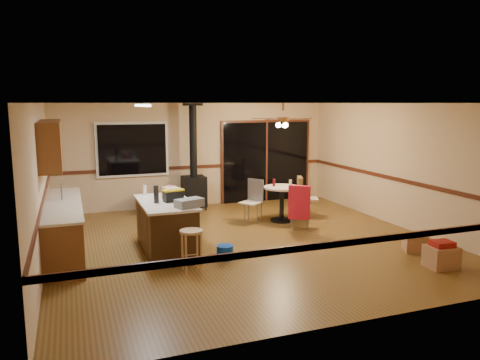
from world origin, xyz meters
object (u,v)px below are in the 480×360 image
chair_left (253,196)px  toolbox_grey (189,203)px  kitchen_island (166,226)px  box_corner_b (415,243)px  wood_stove (194,180)px  box_under_window (148,204)px  chair_right (301,192)px  box_corner_a (441,257)px  blue_bucket (225,252)px  bar_stool (192,251)px  dining_table (282,198)px  toolbox_black (173,196)px  chair_near (299,202)px

chair_left → toolbox_grey: bearing=-134.3°
kitchen_island → box_corner_b: bearing=-20.3°
wood_stove → kitchen_island: bearing=-113.1°
toolbox_grey → box_under_window: toolbox_grey is taller
chair_right → box_corner_a: (0.59, -3.71, -0.42)m
box_under_window → box_corner_b: size_ratio=1.44×
blue_bucket → chair_left: chair_left is taller
kitchen_island → toolbox_grey: toolbox_grey is taller
wood_stove → box_corner_a: 6.04m
wood_stove → bar_stool: (-1.13, -4.18, -0.40)m
wood_stove → box_corner_a: wood_stove is taller
dining_table → toolbox_black: bearing=-154.5°
bar_stool → box_corner_a: 3.97m
box_corner_a → box_under_window: bearing=124.8°
kitchen_island → toolbox_black: (0.13, -0.04, 0.54)m
toolbox_grey → bar_stool: bearing=-101.5°
chair_left → box_under_window: chair_left is taller
toolbox_black → chair_near: bearing=9.2°
bar_stool → blue_bucket: 0.79m
blue_bucket → dining_table: (2.00, 2.01, 0.41)m
toolbox_grey → blue_bucket: (0.55, -0.19, -0.85)m
toolbox_black → chair_left: (2.09, 1.45, -0.40)m
chair_near → box_under_window: 3.82m
bar_stool → blue_bucket: bar_stool is taller
toolbox_grey → toolbox_black: size_ratio=1.34×
blue_bucket → dining_table: bearing=45.2°
wood_stove → box_corner_a: (2.65, -5.39, -0.55)m
kitchen_island → box_under_window: size_ratio=3.09×
toolbox_black → wood_stove: bearing=69.3°
toolbox_black → bar_stool: toolbox_black is taller
wood_stove → chair_right: 2.67m
bar_stool → chair_left: bearing=51.1°
bar_stool → wood_stove: bearing=74.9°
toolbox_grey → dining_table: toolbox_grey is taller
chair_right → box_under_window: (-3.20, 1.73, -0.38)m
wood_stove → box_under_window: wood_stove is taller
bar_stool → dining_table: 3.58m
box_corner_b → chair_near: bearing=124.0°
wood_stove → dining_table: 2.38m
box_under_window → bar_stool: bearing=-89.9°
wood_stove → box_corner_b: size_ratio=6.70×
blue_bucket → chair_near: bearing=30.2°
kitchen_island → toolbox_grey: bearing=-63.7°
dining_table → box_under_window: size_ratio=1.47×
kitchen_island → box_under_window: bearing=86.9°
toolbox_black → dining_table: 3.03m
bar_stool → box_corner_b: size_ratio=1.76×
kitchen_island → dining_table: bearing=23.7°
wood_stove → box_corner_b: (2.83, -4.58, -0.58)m
chair_near → box_corner_a: 2.99m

